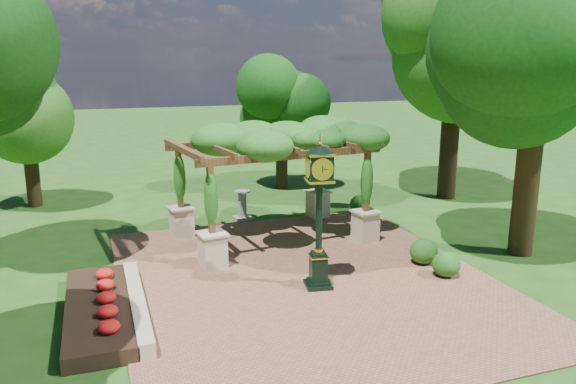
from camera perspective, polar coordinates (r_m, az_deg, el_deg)
name	(u,v)px	position (r m, az deg, el deg)	size (l,w,h in m)	color
ground	(319,294)	(15.01, 3.21, -10.32)	(120.00, 120.00, 0.00)	#1E4714
brick_plaza	(306,280)	(15.85, 1.82, -8.89)	(10.00, 12.00, 0.04)	brown
border_wall	(137,304)	(14.42, -15.06, -10.94)	(0.35, 5.00, 0.40)	#C6B793
flower_bed	(99,310)	(14.41, -18.69, -11.31)	(1.50, 5.00, 0.36)	red
pedestal_clock	(319,203)	(14.62, 3.19, -1.13)	(0.90, 0.90, 3.94)	black
pergola	(272,145)	(18.57, -1.66, 4.75)	(6.72, 4.70, 3.95)	beige
sundial	(242,207)	(21.55, -4.65, -1.51)	(0.71, 0.71, 1.13)	gray
shrub_front	(446,264)	(16.52, 15.77, -7.08)	(0.79, 0.79, 0.71)	#1F5719
shrub_mid	(424,251)	(17.34, 13.62, -5.88)	(0.84, 0.84, 0.75)	#205518
shrub_back	(360,204)	(22.37, 7.34, -1.25)	(0.83, 0.83, 0.75)	#215819
tree_west_far	(24,102)	(25.22, -25.20, 8.29)	(3.68, 3.68, 6.31)	#311F13
tree_north	(282,105)	(26.19, -0.66, 8.80)	(3.29, 3.29, 5.73)	#302313
tree_east_far	(457,32)	(25.30, 16.77, 15.32)	(5.14, 5.14, 10.36)	black
tree_east_near	(540,48)	(18.44, 24.26, 13.23)	(4.95, 4.95, 9.23)	#382816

